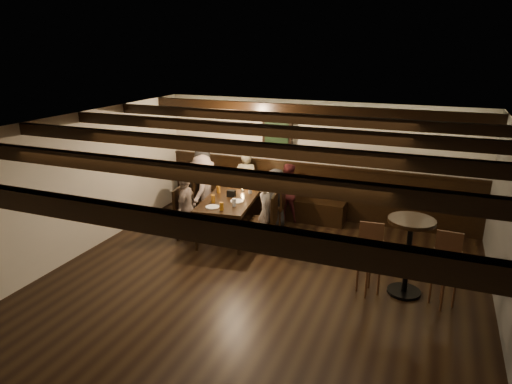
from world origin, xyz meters
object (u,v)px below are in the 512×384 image
at_px(chair_left_near, 205,208).
at_px(chair_left_far, 188,223).
at_px(person_bench_left, 203,181).
at_px(bar_stool_right, 444,277).
at_px(dining_table, 232,199).
at_px(chair_right_far, 264,230).
at_px(high_top_table, 409,245).
at_px(person_bench_centre, 246,183).
at_px(chair_right_near, 274,214).
at_px(person_right_far, 266,213).
at_px(person_right_near, 276,198).
at_px(person_left_near, 203,189).
at_px(person_left_far, 186,207).
at_px(bar_stool_left, 369,266).
at_px(person_bench_right, 287,192).

relative_size(chair_left_near, chair_left_far, 0.94).
bearing_deg(person_bench_left, bar_stool_right, 148.55).
bearing_deg(person_bench_left, chair_left_near, 111.92).
bearing_deg(dining_table, chair_left_far, -148.00).
xyz_separation_m(chair_right_far, high_top_table, (2.48, -0.79, 0.46)).
height_order(chair_right_far, person_bench_centre, person_bench_centre).
bearing_deg(chair_left_near, person_bench_centre, 129.85).
xyz_separation_m(chair_right_near, high_top_table, (2.61, -1.68, 0.48)).
xyz_separation_m(person_bench_left, bar_stool_right, (4.78, -2.05, -0.27)).
bearing_deg(person_right_far, person_bench_left, 50.71).
distance_m(person_right_near, person_right_far, 0.90).
height_order(chair_right_near, person_left_near, person_left_near).
xyz_separation_m(person_left_far, person_right_near, (1.36, 1.10, -0.01)).
height_order(chair_right_near, person_right_far, person_right_far).
bearing_deg(chair_left_near, high_top_table, 61.70).
xyz_separation_m(dining_table, chair_right_far, (0.78, -0.34, -0.38)).
bearing_deg(chair_right_near, chair_right_far, -179.92).
distance_m(chair_right_far, person_bench_left, 2.15).
height_order(chair_left_near, person_left_far, person_left_far).
xyz_separation_m(person_bench_centre, bar_stool_left, (2.91, -2.38, -0.25)).
distance_m(dining_table, chair_right_far, 0.93).
xyz_separation_m(person_bench_right, bar_stool_left, (1.99, -2.36, -0.16)).
bearing_deg(chair_right_near, bar_stool_right, -128.78).
relative_size(high_top_table, bar_stool_left, 0.99).
bearing_deg(person_bench_centre, chair_right_far, 115.65).
bearing_deg(chair_left_far, dining_table, 122.00).
distance_m(person_left_far, bar_stool_right, 4.50).
relative_size(person_right_near, bar_stool_left, 1.02).
distance_m(person_bench_right, bar_stool_left, 3.09).
relative_size(person_left_near, person_left_far, 1.13).
xyz_separation_m(person_bench_left, person_bench_centre, (0.87, 0.28, -0.02)).
xyz_separation_m(person_bench_right, person_right_far, (0.04, -1.36, 0.02)).
height_order(dining_table, person_right_far, person_right_far).
relative_size(chair_left_near, person_right_far, 0.73).
xyz_separation_m(person_left_near, bar_stool_left, (3.56, -1.68, -0.25)).
bearing_deg(person_left_near, person_right_far, 59.04).
height_order(chair_right_far, high_top_table, high_top_table).
height_order(person_bench_centre, bar_stool_right, person_bench_centre).
relative_size(chair_right_near, person_left_near, 0.66).
relative_size(person_right_near, bar_stool_right, 1.02).
relative_size(person_left_far, bar_stool_left, 1.04).
xyz_separation_m(dining_table, bar_stool_left, (2.76, -1.34, -0.24)).
height_order(person_bench_centre, person_right_far, person_bench_centre).
relative_size(person_bench_right, high_top_table, 1.03).
relative_size(person_bench_right, person_left_far, 0.98).
xyz_separation_m(person_left_far, person_right_far, (1.48, 0.21, 0.01)).
bearing_deg(person_left_near, person_left_far, -0.00).
xyz_separation_m(person_bench_left, person_right_near, (1.70, -0.21, -0.11)).
bearing_deg(person_right_near, chair_left_far, 121.47).
bearing_deg(chair_right_near, person_bench_right, -21.89).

